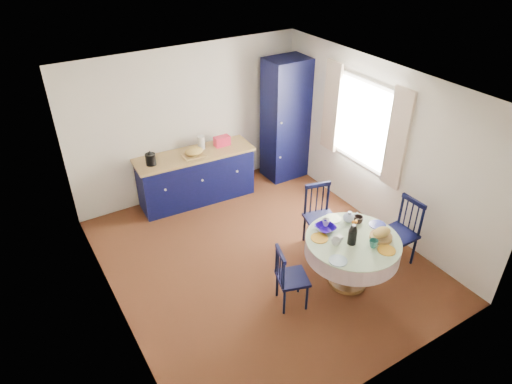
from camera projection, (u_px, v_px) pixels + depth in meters
floor at (262, 259)px, 6.48m from camera, size 4.50×4.50×0.00m
ceiling at (263, 89)px, 5.15m from camera, size 4.50×4.50×0.00m
wall_back at (189, 123)px, 7.44m from camera, size 4.00×0.02×2.50m
wall_left at (106, 233)px, 4.93m from camera, size 0.02×4.50×2.50m
wall_right at (377, 147)px, 6.70m from camera, size 0.02×4.50×2.50m
window at (363, 123)px, 6.74m from camera, size 0.10×1.74×1.45m
kitchen_counter at (196, 176)px, 7.57m from camera, size 1.97×0.72×1.11m
pantry_cabinet at (286, 120)px, 7.97m from camera, size 0.76×0.56×2.16m
dining_table at (353, 247)px, 5.76m from camera, size 1.19×1.19×1.00m
chair_left at (290, 277)px, 5.54m from camera, size 0.46×0.47×0.85m
chair_far at (320, 216)px, 6.53m from camera, size 0.51×0.50×0.96m
chair_right at (401, 232)px, 6.21m from camera, size 0.42×0.44×0.97m
mug_a at (336, 242)px, 5.58m from camera, size 0.11×0.11×0.09m
mug_b at (373, 244)px, 5.54m from camera, size 0.11×0.11×0.10m
mug_c at (358, 220)px, 5.96m from camera, size 0.13×0.13×0.10m
mug_d at (326, 223)px, 5.92m from camera, size 0.10×0.10×0.09m
cobalt_bowl at (325, 228)px, 5.84m from camera, size 0.25×0.25×0.06m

